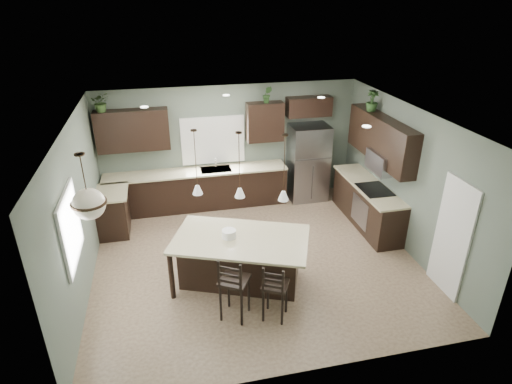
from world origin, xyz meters
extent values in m
plane|color=#9E8466|center=(0.00, 0.00, 0.00)|extent=(6.00, 6.00, 0.00)
cube|color=white|center=(2.98, -1.55, 1.02)|extent=(0.04, 0.82, 2.04)
cube|color=white|center=(-0.40, 2.73, 1.55)|extent=(1.35, 0.02, 1.00)
cube|color=white|center=(-2.98, -0.80, 1.55)|extent=(0.02, 1.10, 1.00)
cube|color=black|center=(-2.70, 1.70, 0.45)|extent=(0.60, 0.90, 0.90)
cube|color=beige|center=(-2.68, 1.70, 0.92)|extent=(0.66, 0.96, 0.04)
cube|color=black|center=(-0.85, 2.45, 0.45)|extent=(4.20, 0.60, 0.90)
cube|color=beige|center=(-0.85, 2.43, 0.92)|extent=(4.20, 0.66, 0.04)
cube|color=gray|center=(-0.40, 2.43, 0.94)|extent=(0.70, 0.45, 0.01)
cylinder|color=silver|center=(-0.40, 2.40, 1.08)|extent=(0.02, 0.02, 0.28)
cube|color=black|center=(-2.15, 2.58, 1.95)|extent=(1.55, 0.34, 0.90)
cube|color=black|center=(0.80, 2.58, 1.95)|extent=(0.85, 0.34, 0.90)
cube|color=black|center=(1.85, 2.58, 2.25)|extent=(1.05, 0.34, 0.45)
cube|color=black|center=(2.70, 0.87, 0.45)|extent=(0.60, 2.35, 0.90)
cube|color=beige|center=(2.68, 0.87, 0.92)|extent=(0.66, 2.35, 0.04)
cube|color=black|center=(2.68, 0.60, 0.94)|extent=(0.58, 0.75, 0.02)
cube|color=gray|center=(2.40, 0.60, 0.45)|extent=(0.01, 0.72, 0.60)
cube|color=black|center=(2.83, 0.87, 1.95)|extent=(0.34, 2.35, 0.90)
cube|color=gray|center=(2.78, 0.60, 1.55)|extent=(0.40, 0.75, 0.40)
cube|color=gray|center=(1.84, 2.40, 0.93)|extent=(0.90, 0.74, 1.85)
cube|color=black|center=(-0.40, -0.65, 0.46)|extent=(2.58, 2.03, 0.92)
cylinder|color=white|center=(-0.59, -0.57, 0.99)|extent=(0.24, 0.24, 0.14)
cube|color=black|center=(-0.66, -1.45, 0.57)|extent=(0.58, 0.58, 1.14)
cube|color=black|center=(-0.05, -1.61, 0.51)|extent=(0.51, 0.51, 1.03)
imported|color=#314E22|center=(-2.71, 2.55, 2.61)|extent=(0.42, 0.37, 0.41)
imported|color=#274A20|center=(0.84, 2.55, 2.59)|extent=(0.25, 0.22, 0.38)
imported|color=#2B4E22|center=(2.80, 1.37, 2.62)|extent=(0.31, 0.31, 0.44)
plane|color=#5D6B5D|center=(0.00, 2.75, 1.40)|extent=(6.00, 0.00, 6.00)
plane|color=#5D6B5D|center=(0.00, -2.75, 1.40)|extent=(6.00, 0.00, 6.00)
plane|color=#5D6B5D|center=(-3.00, 0.00, 1.40)|extent=(0.00, 5.50, 5.50)
plane|color=#5D6B5D|center=(3.00, 0.00, 1.40)|extent=(0.00, 5.50, 5.50)
plane|color=white|center=(0.00, 0.00, 2.80)|extent=(6.00, 6.00, 0.00)
camera|label=1|loc=(-1.50, -6.72, 4.74)|focal=30.00mm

